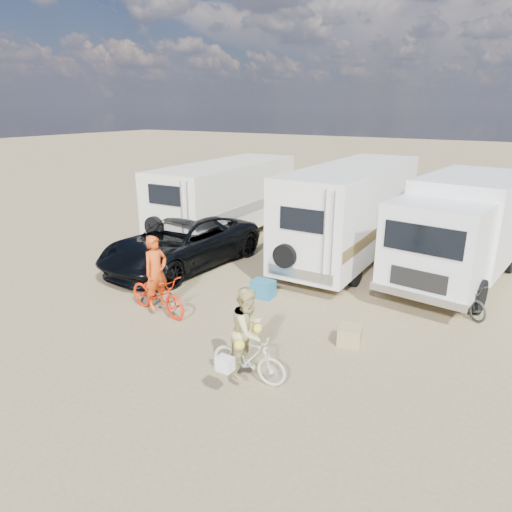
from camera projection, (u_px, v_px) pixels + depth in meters
The scene contains 12 objects.
ground at pixel (224, 349), 9.87m from camera, with size 140.00×140.00×0.00m, color #958059.
rv_main at pixel (351, 214), 15.20m from camera, with size 2.28×7.63×3.16m, color white, non-canonical shape.
rv_left at pixel (226, 201), 17.97m from camera, with size 2.39×7.25×2.90m, color white, non-canonical shape.
box_truck at pixel (460, 232), 13.21m from camera, with size 2.50×6.36×3.05m, color white, non-canonical shape.
dark_suv at pixel (182, 243), 14.75m from camera, with size 2.60×5.65×1.57m, color black.
bike_man at pixel (158, 294), 11.44m from camera, with size 0.67×1.93×1.01m, color red.
bike_woman at pixel (248, 358), 8.62m from camera, with size 0.44×1.55×0.93m, color #B8C0A3.
rider_man at pixel (156, 279), 11.31m from camera, with size 0.67×0.44×1.84m, color #CA4512.
rider_woman at pixel (248, 340), 8.50m from camera, with size 0.83×0.65×1.71m, color tan.
bike_parked at pixel (463, 297), 11.47m from camera, with size 0.57×1.62×0.85m, color #242623.
cooler at pixel (263, 289), 12.48m from camera, with size 0.60×0.43×0.48m, color #216389.
crate at pixel (350, 335), 10.04m from camera, with size 0.49×0.49×0.39m, color #958353.
Camera 1 is at (5.16, -7.11, 4.98)m, focal length 32.15 mm.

